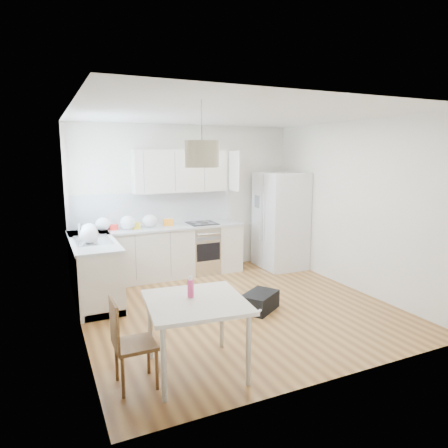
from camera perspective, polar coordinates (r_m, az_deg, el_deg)
name	(u,v)px	position (r m, az deg, el deg)	size (l,w,h in m)	color
floor	(236,306)	(5.90, 1.67, -11.68)	(4.20, 4.20, 0.00)	brown
ceiling	(237,114)	(5.51, 1.82, 15.40)	(4.20, 4.20, 0.00)	white
wall_back	(186,199)	(7.47, -5.48, 3.58)	(4.20, 4.20, 0.00)	white
wall_left	(76,226)	(4.99, -20.39, -0.23)	(4.20, 4.20, 0.00)	white
wall_right	(353,206)	(6.74, 17.94, 2.44)	(4.20, 4.20, 0.00)	white
window_glassblock	(68,185)	(6.08, -21.39, 5.25)	(0.02, 1.00, 1.00)	#BFE0F9
cabinets_back	(160,253)	(7.17, -9.09, -4.17)	(3.00, 0.60, 0.88)	beige
cabinets_left	(94,270)	(6.39, -18.07, -6.33)	(0.60, 1.80, 0.88)	beige
counter_back	(160,228)	(7.08, -9.19, -0.55)	(3.02, 0.64, 0.04)	#B1B3B6
counter_left	(92,241)	(6.28, -18.30, -2.29)	(0.64, 1.82, 0.04)	#B1B3B6
backsplash_back	(155,208)	(7.31, -9.89, 2.22)	(3.00, 0.01, 0.58)	white
backsplash_left	(70,222)	(6.20, -21.15, 0.30)	(0.01, 1.80, 0.58)	white
upper_cabinets	(180,171)	(7.23, -6.25, 7.52)	(1.70, 0.32, 0.75)	beige
range_oven	(202,249)	(7.42, -3.13, -3.58)	(0.50, 0.61, 0.88)	silver
sink	(93,240)	(6.22, -18.25, -2.25)	(0.50, 0.80, 0.16)	silver
refrigerator	(281,220)	(7.76, 8.16, 0.54)	(0.88, 0.92, 1.84)	silver
dining_table	(196,308)	(4.05, -4.03, -11.89)	(1.05, 1.05, 0.76)	beige
dining_chair	(135,342)	(3.99, -12.53, -16.17)	(0.37, 0.37, 0.87)	#523318
drink_bottle	(191,287)	(4.07, -4.79, -8.92)	(0.06, 0.06, 0.22)	#D73B7C
gym_bag	(260,301)	(5.75, 5.17, -10.97)	(0.55, 0.36, 0.25)	black
pendant_lamp	(202,154)	(4.00, -3.17, 9.95)	(0.34, 0.34, 0.26)	#B5AC8B
grocery_bag_a	(103,224)	(6.89, -16.93, -0.02)	(0.25, 0.21, 0.23)	white
grocery_bag_b	(128,223)	(6.88, -13.54, 0.17)	(0.26, 0.22, 0.24)	white
grocery_bag_c	(150,221)	(7.01, -10.58, 0.41)	(0.25, 0.21, 0.23)	white
grocery_bag_d	(89,231)	(6.41, -18.71, -0.89)	(0.24, 0.21, 0.22)	white
grocery_bag_e	(89,235)	(6.01, -18.73, -1.49)	(0.26, 0.22, 0.24)	white
snack_orange	(168,222)	(7.16, -7.98, 0.25)	(0.17, 0.11, 0.12)	orange
snack_yellow	(136,226)	(6.95, -12.49, -0.24)	(0.16, 0.10, 0.11)	yellow
snack_red	(113,227)	(6.92, -15.52, -0.45)	(0.14, 0.09, 0.10)	red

